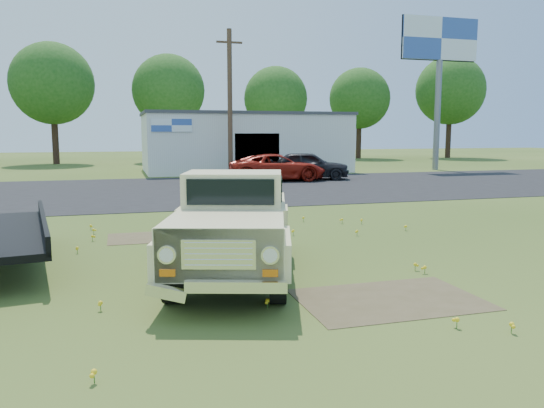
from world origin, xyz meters
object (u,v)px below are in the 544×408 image
at_px(red_pickup, 277,168).
at_px(dark_sedan, 308,166).
at_px(vintage_pickup_truck, 234,224).
at_px(billboard, 440,52).

height_order(red_pickup, dark_sedan, dark_sedan).
distance_m(vintage_pickup_truck, dark_sedan, 21.33).
distance_m(red_pickup, dark_sedan, 2.02).
relative_size(vintage_pickup_truck, red_pickup, 1.02).
bearing_deg(vintage_pickup_truck, red_pickup, 87.87).
bearing_deg(dark_sedan, billboard, -50.39).
xyz_separation_m(vintage_pickup_truck, dark_sedan, (8.62, 19.51, -0.19)).
xyz_separation_m(red_pickup, dark_sedan, (1.99, 0.35, 0.06)).
distance_m(vintage_pickup_truck, red_pickup, 20.27).
bearing_deg(red_pickup, vintage_pickup_truck, 166.92).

